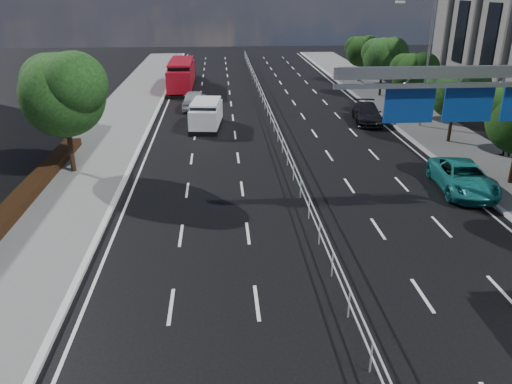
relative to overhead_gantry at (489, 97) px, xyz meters
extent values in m
cube|color=silver|center=(-6.74, 12.45, -4.61)|extent=(0.05, 85.00, 0.05)
cube|color=silver|center=(-6.74, 12.45, -5.06)|extent=(0.05, 85.00, 0.05)
cube|color=gray|center=(-1.14, -0.05, 0.99)|extent=(10.20, 0.25, 0.45)
cube|color=gray|center=(-1.14, -0.05, 0.49)|extent=(10.20, 0.18, 0.18)
cube|color=navy|center=(-0.74, 0.13, -0.31)|extent=(2.00, 0.08, 1.40)
cube|color=white|center=(-0.74, 0.18, -0.31)|extent=(1.80, 0.02, 1.20)
cube|color=navy|center=(-3.14, 0.13, -0.31)|extent=(2.00, 0.08, 1.40)
cube|color=white|center=(-3.14, 0.18, -0.31)|extent=(1.80, 0.02, 1.20)
cylinder|color=gray|center=(4.06, 15.95, -1.11)|extent=(0.16, 0.16, 9.00)
cube|color=silver|center=(1.66, 15.95, 3.04)|extent=(0.60, 0.25, 0.15)
cylinder|color=black|center=(-18.74, 7.95, -3.86)|extent=(0.28, 0.28, 3.50)
sphere|color=black|center=(-18.74, 7.95, -1.27)|extent=(4.40, 4.40, 4.40)
sphere|color=black|center=(-17.86, 7.29, -0.57)|extent=(3.30, 3.30, 3.30)
sphere|color=black|center=(-19.51, 8.61, -0.71)|extent=(3.08, 3.08, 3.08)
sphere|color=black|center=(3.85, 4.97, -1.69)|extent=(2.45, 2.45, 2.45)
cylinder|color=black|center=(4.46, 11.95, -4.26)|extent=(0.22, 0.22, 2.70)
sphere|color=black|center=(4.46, 11.95, -2.26)|extent=(3.30, 3.30, 3.30)
sphere|color=black|center=(5.12, 11.45, -1.72)|extent=(2.48, 2.48, 2.47)
sphere|color=black|center=(3.88, 12.44, -1.83)|extent=(2.31, 2.31, 2.31)
cylinder|color=black|center=(4.46, 19.45, -4.28)|extent=(0.21, 0.21, 2.65)
sphere|color=black|center=(4.46, 19.45, -2.32)|extent=(3.20, 3.20, 3.20)
sphere|color=black|center=(5.10, 18.97, -1.79)|extent=(2.40, 2.40, 2.40)
sphere|color=black|center=(3.90, 19.93, -1.90)|extent=(2.24, 2.24, 2.24)
cylinder|color=black|center=(4.46, 26.95, -4.18)|extent=(0.23, 0.23, 2.85)
sphere|color=black|center=(4.46, 26.95, -2.07)|extent=(3.60, 3.60, 3.60)
sphere|color=black|center=(5.18, 26.41, -1.50)|extent=(2.70, 2.70, 2.70)
sphere|color=black|center=(3.83, 27.49, -1.62)|extent=(2.52, 2.52, 2.52)
cylinder|color=black|center=(4.46, 34.45, -4.31)|extent=(0.21, 0.21, 2.60)
sphere|color=black|center=(4.46, 34.45, -2.38)|extent=(3.10, 3.10, 3.10)
sphere|color=black|center=(5.08, 33.98, -1.86)|extent=(2.32, 2.33, 2.32)
sphere|color=black|center=(3.92, 34.91, -1.97)|extent=(2.17, 2.17, 2.17)
cube|color=black|center=(-11.55, 17.00, -5.44)|extent=(2.48, 4.81, 0.33)
cube|color=white|center=(-11.55, 17.00, -4.64)|extent=(2.43, 4.72, 1.37)
cube|color=black|center=(-11.55, 17.00, -3.96)|extent=(2.14, 3.44, 0.60)
cube|color=white|center=(-11.55, 17.00, -3.66)|extent=(2.24, 3.72, 0.12)
cylinder|color=black|center=(-12.53, 15.59, -5.27)|extent=(0.36, 0.71, 0.68)
cylinder|color=black|center=(-10.89, 15.42, -5.27)|extent=(0.36, 0.71, 0.68)
cylinder|color=black|center=(-12.21, 18.57, -5.27)|extent=(0.36, 0.71, 0.68)
cylinder|color=black|center=(-10.58, 18.40, -5.27)|extent=(0.36, 0.71, 0.68)
cube|color=black|center=(-14.24, 31.94, -5.46)|extent=(2.32, 9.58, 0.29)
cube|color=maroon|center=(-14.24, 31.94, -4.23)|extent=(2.27, 9.39, 1.94)
cube|color=black|center=(-14.24, 31.94, -3.26)|extent=(2.08, 6.76, 0.86)
cube|color=maroon|center=(-14.24, 31.94, -2.83)|extent=(2.18, 7.33, 0.17)
cylinder|color=black|center=(-15.19, 28.85, -5.31)|extent=(0.25, 0.59, 0.59)
cylinder|color=black|center=(-13.32, 28.84, -5.31)|extent=(0.25, 0.59, 0.59)
cylinder|color=black|center=(-15.16, 35.04, -5.31)|extent=(0.25, 0.59, 0.59)
cylinder|color=black|center=(-13.29, 35.03, -5.31)|extent=(0.25, 0.59, 0.59)
imported|color=#ACAEB3|center=(-12.64, 23.14, -4.81)|extent=(2.08, 4.77, 1.60)
imported|color=black|center=(-13.94, 38.27, -4.91)|extent=(1.50, 4.24, 1.40)
imported|color=#1A7876|center=(1.56, 3.84, -4.89)|extent=(2.91, 5.38, 1.43)
imported|color=black|center=(0.61, 17.72, -4.92)|extent=(2.57, 4.97, 1.38)
imported|color=gray|center=(6.52, 8.86, -4.65)|extent=(0.86, 0.71, 1.64)
camera|label=1|loc=(-10.59, -18.77, 4.04)|focal=35.00mm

